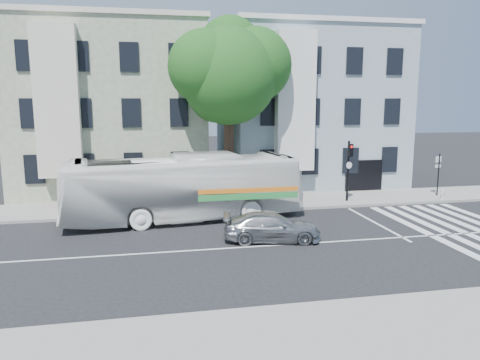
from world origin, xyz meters
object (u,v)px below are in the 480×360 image
object	(u,v)px
sedan	(272,227)
fire_hydrant	(443,194)
bus	(184,188)
traffic_signal	(349,163)

from	to	relation	value
sedan	fire_hydrant	bearing A→B (deg)	-55.69
bus	traffic_signal	world-z (taller)	traffic_signal
sedan	traffic_signal	world-z (taller)	traffic_signal
sedan	fire_hydrant	xyz separation A→B (m)	(12.29, 5.60, -0.13)
sedan	traffic_signal	xyz separation A→B (m)	(6.44, 6.36, 1.81)
sedan	bus	bearing A→B (deg)	48.54
bus	sedan	world-z (taller)	bus
bus	fire_hydrant	bearing A→B (deg)	-92.40
bus	sedan	size ratio (longest dim) A/B	2.86
sedan	traffic_signal	bearing A→B (deg)	-35.55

